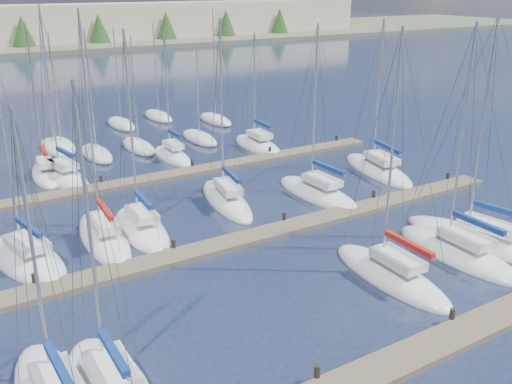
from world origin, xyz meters
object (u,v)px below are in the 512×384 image
sailboat_k (227,200)px  sailboat_i (104,237)px  sailboat_e (458,253)px  sailboat_n (46,174)px  sailboat_p (173,156)px  sailboat_f (480,241)px  sailboat_m (378,170)px  sailboat_d (391,275)px  sailboat_l (318,193)px  sailboat_h (27,259)px  sailboat_j (141,228)px  sailboat_o (63,177)px  sailboat_q (258,145)px

sailboat_k → sailboat_i: size_ratio=0.94×
sailboat_k → sailboat_e: size_ratio=0.97×
sailboat_n → sailboat_i: size_ratio=0.89×
sailboat_p → sailboat_f: 28.28m
sailboat_m → sailboat_f: (-4.53, -13.93, 0.00)m
sailboat_d → sailboat_i: bearing=133.9°
sailboat_l → sailboat_f: 12.50m
sailboat_h → sailboat_j: bearing=-5.6°
sailboat_o → sailboat_f: size_ratio=1.01×
sailboat_l → sailboat_i: bearing=176.4°
sailboat_e → sailboat_h: bearing=151.2°
sailboat_i → sailboat_q: size_ratio=1.26×
sailboat_n → sailboat_d: size_ratio=0.93×
sailboat_i → sailboat_j: bearing=6.8°
sailboat_e → sailboat_q: size_ratio=1.21×
sailboat_m → sailboat_f: sailboat_f is taller
sailboat_p → sailboat_d: 27.25m
sailboat_i → sailboat_h: sailboat_i is taller
sailboat_o → sailboat_j: size_ratio=1.08×
sailboat_k → sailboat_f: 17.55m
sailboat_e → sailboat_o: size_ratio=0.97×
sailboat_e → sailboat_l: 12.46m
sailboat_e → sailboat_i: size_ratio=0.96×
sailboat_o → sailboat_f: (18.84, -26.17, -0.02)m
sailboat_n → sailboat_l: 22.66m
sailboat_m → sailboat_d: size_ratio=0.95×
sailboat_k → sailboat_e: bearing=-52.5°
sailboat_k → sailboat_n: (-9.94, 13.09, 0.01)m
sailboat_d → sailboat_o: bearing=114.3°
sailboat_o → sailboat_j: (1.65, -13.30, -0.01)m
sailboat_k → sailboat_d: bearing=-71.0°
sailboat_e → sailboat_n: bearing=123.2°
sailboat_d → sailboat_f: bearing=4.4°
sailboat_d → sailboat_j: bearing=127.0°
sailboat_k → sailboat_q: sailboat_k is taller
sailboat_o → sailboat_m: bearing=-36.1°
sailboat_k → sailboat_l: size_ratio=1.03×
sailboat_d → sailboat_p: bearing=93.7°
sailboat_k → sailboat_o: (-8.87, 11.73, 0.00)m
sailboat_l → sailboat_q: size_ratio=1.15×
sailboat_i → sailboat_m: sailboat_i is taller
sailboat_o → sailboat_d: sailboat_o is taller
sailboat_k → sailboat_m: (14.50, -0.51, -0.02)m
sailboat_e → sailboat_k: bearing=117.8°
sailboat_k → sailboat_n: bearing=138.2°
sailboat_p → sailboat_h: 21.46m
sailboat_e → sailboat_d: bearing=-179.4°
sailboat_n → sailboat_f: bearing=-47.8°
sailboat_k → sailboat_q: 15.23m
sailboat_h → sailboat_l: bearing=-11.1°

